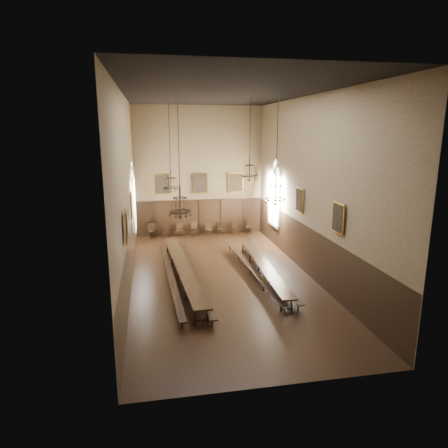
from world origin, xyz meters
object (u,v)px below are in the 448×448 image
object	(u,v)px
bench_left_outer	(170,277)
bench_left_inner	(194,275)
chair_4	(208,232)
chair_3	(195,232)
chair_2	(180,232)
chandelier_front_left	(180,204)
chandelier_back_left	(171,181)
chair_6	(235,231)
chair_1	(167,233)
chandelier_back_right	(250,171)
table_left	(183,273)
chair_7	(249,229)
bench_right_outer	(270,269)
chair_5	(220,231)
table_right	(262,269)
bench_right_inner	(250,269)
chandelier_front_right	(276,192)
chair_0	(152,233)

from	to	relation	value
bench_left_outer	bench_left_inner	xyz separation A→B (m)	(1.18, 0.07, 0.01)
bench_left_inner	chair_4	world-z (taller)	chair_4
bench_left_outer	chair_3	distance (m)	9.04
chair_2	chandelier_front_left	bearing A→B (deg)	-106.00
chandelier_back_left	chair_6	bearing A→B (deg)	51.84
chair_1	chandelier_back_right	bearing A→B (deg)	-49.49
table_left	chair_1	xyz separation A→B (m)	(-0.43, 8.61, -0.13)
chair_7	chandelier_back_right	world-z (taller)	chandelier_back_right
chandelier_front_left	chair_4	bearing A→B (deg)	75.62
bench_right_outer	chair_4	distance (m)	8.62
chair_5	chandelier_front_left	size ratio (longest dim) A/B	0.17
table_right	bench_right_inner	distance (m)	0.66
chair_1	chandelier_back_left	size ratio (longest dim) A/B	0.19
bench_left_outer	chandelier_back_right	size ratio (longest dim) A/B	2.43
bench_left_outer	bench_left_inner	distance (m)	1.18
chair_1	chandelier_back_left	xyz separation A→B (m)	(0.08, -6.18, 4.41)
table_left	chair_4	bearing A→B (deg)	73.49
bench_left_outer	bench_right_outer	size ratio (longest dim) A/B	1.07
bench_left_outer	chair_6	xyz separation A→B (m)	(5.08, 8.73, -0.03)
chair_7	chandelier_front_left	xyz separation A→B (m)	(-5.74, -10.64, 3.96)
bench_left_outer	chandelier_front_left	xyz separation A→B (m)	(0.44, -1.90, 3.96)
bench_left_inner	chair_5	world-z (taller)	chair_5
chair_4	chandelier_front_left	bearing A→B (deg)	-114.29
chandelier_back_left	table_left	bearing A→B (deg)	-81.94
chandelier_front_right	chandelier_back_left	bearing A→B (deg)	130.32
bench_right_inner	bench_right_outer	xyz separation A→B (m)	(1.07, -0.11, -0.00)
chandelier_back_right	chair_0	bearing A→B (deg)	131.56
chair_2	chandelier_back_right	distance (m)	8.56
bench_left_inner	chandelier_back_right	bearing A→B (deg)	37.60
chair_6	chair_3	bearing A→B (deg)	174.12
chair_7	chandelier_front_left	distance (m)	12.72
table_left	chair_4	distance (m)	8.86
chandelier_front_right	chair_2	bearing A→B (deg)	106.80
bench_right_inner	chandelier_front_left	size ratio (longest dim) A/B	1.88
bench_right_inner	chair_3	distance (m)	8.56
table_left	chair_6	world-z (taller)	chair_6
bench_left_outer	bench_right_inner	bearing A→B (deg)	6.06
bench_right_inner	chair_4	world-z (taller)	chair_4
bench_right_inner	chair_4	bearing A→B (deg)	96.80
bench_left_outer	bench_right_outer	xyz separation A→B (m)	(5.21, 0.33, -0.02)
bench_left_inner	chair_6	size ratio (longest dim) A/B	12.07
bench_left_inner	chandelier_front_left	distance (m)	4.48
chair_2	chair_7	distance (m)	5.04
chandelier_back_left	chair_3	bearing A→B (deg)	72.72
chair_1	chair_4	world-z (taller)	chair_4
bench_right_inner	chair_6	world-z (taller)	chair_6
chandelier_front_left	bench_left_outer	bearing A→B (deg)	102.93
chandelier_front_right	bench_left_outer	bearing A→B (deg)	152.77
table_right	chair_5	xyz separation A→B (m)	(-0.69, 8.71, -0.10)
chair_3	chair_6	bearing A→B (deg)	-15.56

